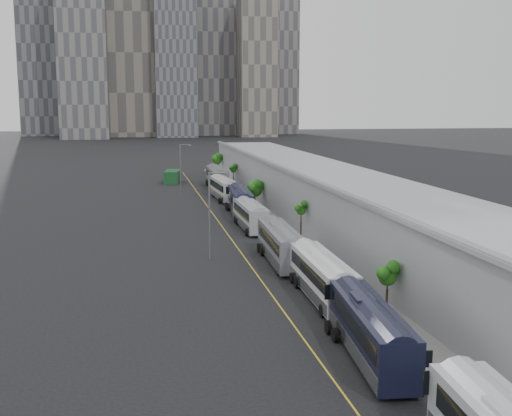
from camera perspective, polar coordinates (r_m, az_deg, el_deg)
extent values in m
cube|color=gray|center=(73.76, 6.24, -2.90)|extent=(10.00, 170.00, 0.12)
cube|color=gold|center=(71.49, -1.85, -3.28)|extent=(0.12, 160.00, 0.02)
cube|color=gray|center=(74.40, 9.24, -0.25)|extent=(12.00, 160.00, 6.80)
cube|color=gray|center=(74.04, 9.29, 1.63)|extent=(12.45, 160.40, 2.57)
cube|color=gray|center=(72.12, 4.89, 2.44)|extent=(0.30, 160.00, 0.40)
cube|color=slate|center=(316.51, -15.20, 14.60)|extent=(22.00, 22.00, 95.00)
cube|color=gray|center=(337.01, -10.95, 16.53)|extent=(26.00, 24.00, 120.00)
cube|color=slate|center=(325.59, -7.23, 13.35)|extent=(20.00, 20.00, 80.00)
cube|color=slate|center=(348.35, -4.07, 15.17)|extent=(24.00, 24.00, 105.00)
cube|color=gray|center=(325.24, 0.07, 12.54)|extent=(18.00, 18.00, 70.00)
cube|color=slate|center=(358.83, -18.03, 14.99)|extent=(28.00, 26.00, 110.00)
cube|color=slate|center=(363.54, 1.73, 13.75)|extent=(22.00, 22.00, 90.00)
cube|color=#ADB0B7|center=(27.48, 21.73, -16.44)|extent=(1.49, 2.35, 0.31)
cube|color=black|center=(40.21, 10.11, -10.65)|extent=(3.53, 12.41, 2.97)
cube|color=black|center=(39.87, 10.23, -10.02)|extent=(3.46, 10.95, 1.01)
cube|color=silver|center=(40.54, 10.07, -11.91)|extent=(3.55, 12.17, 0.95)
cube|color=black|center=(40.96, 9.47, -7.87)|extent=(1.40, 2.17, 0.28)
cube|color=white|center=(51.75, 5.85, -6.03)|extent=(2.74, 12.55, 3.03)
cube|color=black|center=(51.43, 5.92, -5.49)|extent=(2.77, 11.05, 1.03)
cube|color=silver|center=(52.01, 5.83, -7.06)|extent=(2.78, 12.31, 0.97)
cube|color=white|center=(52.69, 5.44, -3.88)|extent=(1.29, 2.14, 0.29)
cube|color=slate|center=(63.04, 2.21, -3.22)|extent=(2.93, 12.73, 3.07)
cube|color=black|center=(62.74, 2.25, -2.77)|extent=(2.94, 11.21, 1.04)
cube|color=silver|center=(63.26, 2.20, -4.09)|extent=(2.96, 12.48, 0.98)
cube|color=slate|center=(64.11, 1.93, -1.48)|extent=(1.33, 2.18, 0.29)
cube|color=#B1B6BC|center=(80.29, -0.52, -0.62)|extent=(2.55, 12.05, 2.91)
cube|color=black|center=(80.02, -0.50, -0.27)|extent=(2.59, 10.61, 0.99)
cube|color=silver|center=(80.45, -0.52, -1.27)|extent=(2.59, 11.81, 0.93)
cube|color=#B1B6BC|center=(81.39, -0.70, 0.65)|extent=(1.23, 2.05, 0.28)
cube|color=#171934|center=(91.19, -1.43, 0.64)|extent=(3.48, 13.15, 3.15)
cube|color=black|center=(90.92, -1.42, 0.97)|extent=(3.44, 11.60, 1.07)
cube|color=silver|center=(91.35, -1.43, 0.01)|extent=(3.50, 12.90, 1.01)
cube|color=#171934|center=(92.43, -1.59, 1.83)|extent=(1.45, 2.28, 0.30)
cube|color=silver|center=(105.80, -2.91, 1.76)|extent=(3.26, 12.62, 3.03)
cube|color=black|center=(105.55, -2.90, 2.04)|extent=(3.23, 11.13, 1.03)
cube|color=silver|center=(105.93, -2.90, 1.24)|extent=(3.28, 12.38, 0.97)
cube|color=silver|center=(107.03, -3.02, 2.73)|extent=(1.38, 2.19, 0.29)
cube|color=slate|center=(120.21, -3.49, 2.73)|extent=(2.89, 13.93, 3.37)
cube|color=black|center=(119.93, -3.48, 3.01)|extent=(2.94, 12.26, 1.15)
cube|color=silver|center=(120.33, -3.48, 2.22)|extent=(2.93, 13.65, 1.08)
cube|color=slate|center=(121.60, -3.59, 3.68)|extent=(1.41, 2.36, 0.32)
cylinder|color=black|center=(49.34, 11.57, -7.38)|extent=(0.18, 0.18, 2.94)
sphere|color=#215D15|center=(48.96, 11.62, -5.77)|extent=(1.40, 1.40, 1.40)
cylinder|color=black|center=(73.59, 4.01, -1.44)|extent=(0.18, 0.18, 3.78)
sphere|color=#215D15|center=(73.30, 4.03, -0.11)|extent=(1.07, 1.07, 1.07)
cylinder|color=black|center=(98.28, -0.10, 0.96)|extent=(0.18, 0.18, 2.85)
sphere|color=#215D15|center=(98.07, -0.10, 1.84)|extent=(2.29, 2.29, 2.29)
cylinder|color=black|center=(123.49, -2.02, 2.76)|extent=(0.18, 0.18, 3.46)
sphere|color=#215D15|center=(123.32, -2.02, 3.50)|extent=(1.15, 1.15, 1.15)
cylinder|color=black|center=(144.52, -3.47, 3.70)|extent=(0.18, 0.18, 3.64)
sphere|color=#215D15|center=(144.37, -3.48, 4.42)|extent=(2.08, 2.08, 2.08)
cylinder|color=#59595E|center=(64.23, -4.16, -0.72)|extent=(0.18, 0.18, 8.80)
cylinder|color=#59595E|center=(63.75, -3.40, 3.12)|extent=(1.80, 0.14, 0.14)
cube|color=#59595E|center=(63.87, -2.69, 3.00)|extent=(0.50, 0.22, 0.18)
cylinder|color=#59595E|center=(112.44, -6.73, 3.44)|extent=(0.18, 0.18, 8.77)
cylinder|color=#59595E|center=(112.17, -6.31, 5.63)|extent=(1.80, 0.14, 0.14)
cube|color=#59595E|center=(112.24, -5.90, 5.56)|extent=(0.50, 0.22, 0.18)
cube|color=#13401F|center=(129.99, -7.44, 2.78)|extent=(3.90, 7.27, 2.47)
imported|color=black|center=(143.04, -7.55, 3.13)|extent=(2.83, 5.18, 1.38)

